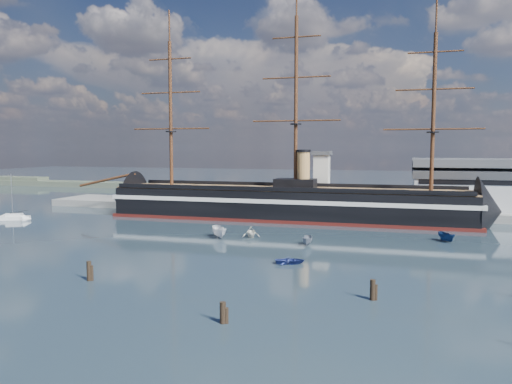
# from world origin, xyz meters

# --- Properties ---
(ground) EXTENTS (600.00, 600.00, 0.00)m
(ground) POSITION_xyz_m (0.00, 40.00, 0.00)
(ground) COLOR #20313E
(ground) RESTS_ON ground
(quay) EXTENTS (180.00, 18.00, 2.00)m
(quay) POSITION_xyz_m (10.00, 76.00, 0.00)
(quay) COLOR slate
(quay) RESTS_ON ground
(quay_tower) EXTENTS (5.00, 5.00, 15.00)m
(quay_tower) POSITION_xyz_m (3.00, 73.00, 9.75)
(quay_tower) COLOR silver
(quay_tower) RESTS_ON ground
(shoreline) EXTENTS (120.00, 10.00, 4.00)m
(shoreline) POSITION_xyz_m (-139.23, 135.00, 1.45)
(shoreline) COLOR #3F4C38
(shoreline) RESTS_ON ground
(warship) EXTENTS (112.95, 17.11, 53.94)m
(warship) POSITION_xyz_m (-5.17, 60.00, 4.04)
(warship) COLOR black
(warship) RESTS_ON ground
(sailboat) EXTENTS (7.48, 4.77, 11.56)m
(sailboat) POSITION_xyz_m (-68.25, 38.81, 0.74)
(sailboat) COLOR white
(sailboat) RESTS_ON ground
(motorboat_a) EXTENTS (7.54, 6.27, 2.91)m
(motorboat_a) POSITION_xyz_m (-10.40, 30.57, 0.00)
(motorboat_a) COLOR white
(motorboat_a) RESTS_ON ground
(motorboat_b) EXTENTS (2.01, 3.10, 1.35)m
(motorboat_b) POSITION_xyz_m (8.08, 13.02, 0.00)
(motorboat_b) COLOR navy
(motorboat_b) RESTS_ON ground
(motorboat_c) EXTENTS (5.44, 2.32, 2.13)m
(motorboat_c) POSITION_xyz_m (7.86, 28.23, 0.00)
(motorboat_c) COLOR gray
(motorboat_c) RESTS_ON ground
(motorboat_d) EXTENTS (7.25, 5.33, 2.44)m
(motorboat_d) POSITION_xyz_m (-4.63, 33.19, 0.00)
(motorboat_d) COLOR white
(motorboat_d) RESTS_ON ground
(motorboat_f) EXTENTS (5.91, 4.43, 2.24)m
(motorboat_f) POSITION_xyz_m (32.73, 39.37, 0.00)
(motorboat_f) COLOR navy
(motorboat_f) RESTS_ON ground
(piling_near_left) EXTENTS (0.64, 0.64, 3.39)m
(piling_near_left) POSITION_xyz_m (-15.76, -4.59, 0.00)
(piling_near_left) COLOR black
(piling_near_left) RESTS_ON ground
(piling_near_mid) EXTENTS (0.64, 0.64, 2.94)m
(piling_near_mid) POSITION_xyz_m (7.43, -14.79, 0.00)
(piling_near_mid) COLOR black
(piling_near_mid) RESTS_ON ground
(piling_near_right) EXTENTS (0.64, 0.64, 3.17)m
(piling_near_right) POSITION_xyz_m (21.61, -2.27, 0.00)
(piling_near_right) COLOR black
(piling_near_right) RESTS_ON ground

